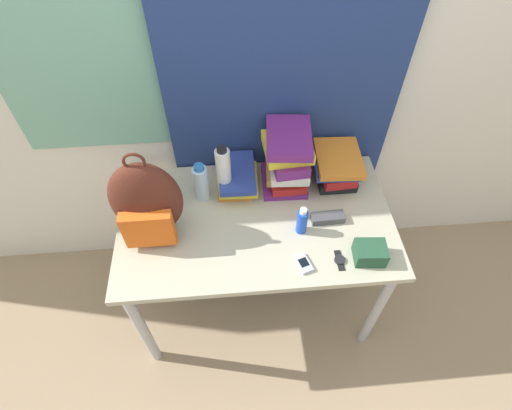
{
  "coord_description": "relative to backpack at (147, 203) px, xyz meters",
  "views": [
    {
      "loc": [
        -0.09,
        -0.75,
        2.22
      ],
      "look_at": [
        0.0,
        0.36,
        0.87
      ],
      "focal_mm": 28.0,
      "sensor_mm": 36.0,
      "label": 1
    }
  ],
  "objects": [
    {
      "name": "cell_phone",
      "position": [
        0.63,
        -0.23,
        -0.19
      ],
      "size": [
        0.08,
        0.1,
        0.02
      ],
      "color": "#B7BCC6",
      "rests_on": "desk"
    },
    {
      "name": "sports_bottle",
      "position": [
        0.32,
        0.19,
        -0.05
      ],
      "size": [
        0.07,
        0.07,
        0.3
      ],
      "color": "white",
      "rests_on": "desk"
    },
    {
      "name": "water_bottle",
      "position": [
        0.21,
        0.19,
        -0.1
      ],
      "size": [
        0.07,
        0.07,
        0.2
      ],
      "color": "silver",
      "rests_on": "desk"
    },
    {
      "name": "sunscreen_bottle",
      "position": [
        0.65,
        -0.05,
        -0.13
      ],
      "size": [
        0.05,
        0.05,
        0.15
      ],
      "color": "blue",
      "rests_on": "desk"
    },
    {
      "name": "sunglasses_case",
      "position": [
        0.78,
        -0.01,
        -0.18
      ],
      "size": [
        0.15,
        0.06,
        0.04
      ],
      "color": "#47474C",
      "rests_on": "desk"
    },
    {
      "name": "desk",
      "position": [
        0.45,
        0.03,
        -0.29
      ],
      "size": [
        1.25,
        0.73,
        0.77
      ],
      "color": "#B7B299",
      "rests_on": "ground_plane"
    },
    {
      "name": "ground_plane",
      "position": [
        0.45,
        -0.34,
        -0.97
      ],
      "size": [
        12.0,
        12.0,
        0.0
      ],
      "primitive_type": "plane",
      "color": "#9E8466"
    },
    {
      "name": "wristwatch",
      "position": [
        0.79,
        -0.22,
        -0.19
      ],
      "size": [
        0.05,
        0.1,
        0.01
      ],
      "color": "black",
      "rests_on": "desk"
    },
    {
      "name": "book_stack_right",
      "position": [
        0.86,
        0.24,
        -0.11
      ],
      "size": [
        0.23,
        0.28,
        0.16
      ],
      "color": "black",
      "rests_on": "desk"
    },
    {
      "name": "wall_back",
      "position": [
        0.45,
        0.48,
        0.29
      ],
      "size": [
        6.0,
        0.06,
        2.5
      ],
      "color": "silver",
      "rests_on": "ground_plane"
    },
    {
      "name": "book_stack_center",
      "position": [
        0.62,
        0.24,
        -0.04
      ],
      "size": [
        0.23,
        0.29,
        0.31
      ],
      "color": "#6B2370",
      "rests_on": "desk"
    },
    {
      "name": "camera_pouch",
      "position": [
        0.91,
        -0.22,
        -0.16
      ],
      "size": [
        0.14,
        0.11,
        0.08
      ],
      "color": "#234C33",
      "rests_on": "desk"
    },
    {
      "name": "curtain_blue",
      "position": [
        0.61,
        0.42,
        0.28
      ],
      "size": [
        1.07,
        0.04,
        2.5
      ],
      "color": "navy",
      "rests_on": "ground_plane"
    },
    {
      "name": "backpack",
      "position": [
        0.0,
        0.0,
        0.0
      ],
      "size": [
        0.3,
        0.19,
        0.46
      ],
      "color": "#512319",
      "rests_on": "desk"
    },
    {
      "name": "book_stack_left",
      "position": [
        0.38,
        0.24,
        -0.14
      ],
      "size": [
        0.2,
        0.28,
        0.1
      ],
      "color": "orange",
      "rests_on": "desk"
    }
  ]
}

